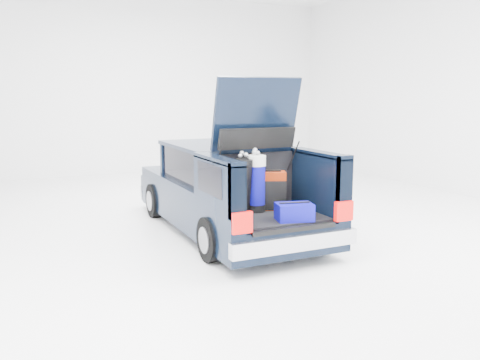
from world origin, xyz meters
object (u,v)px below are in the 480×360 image
black_golf_bag (243,185)px  blue_duffel (294,212)px  red_suitcase (273,191)px  blue_golf_bag (256,183)px  car (225,190)px

black_golf_bag → blue_duffel: size_ratio=1.63×
red_suitcase → black_golf_bag: bearing=-159.1°
red_suitcase → blue_golf_bag: 0.31m
car → blue_golf_bag: car is taller
car → blue_golf_bag: (-0.08, -1.33, 0.33)m
car → blue_duffel: bearing=-86.0°
red_suitcase → black_golf_bag: (-0.47, 0.01, 0.11)m
black_golf_bag → blue_duffel: 0.85m
red_suitcase → black_golf_bag: 0.49m
car → blue_duffel: 2.01m
red_suitcase → blue_duffel: bearing=-72.7°
car → blue_golf_bag: 1.38m
red_suitcase → blue_duffel: red_suitcase is taller
car → blue_duffel: (0.14, -2.01, 0.04)m
car → black_golf_bag: size_ratio=5.41×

